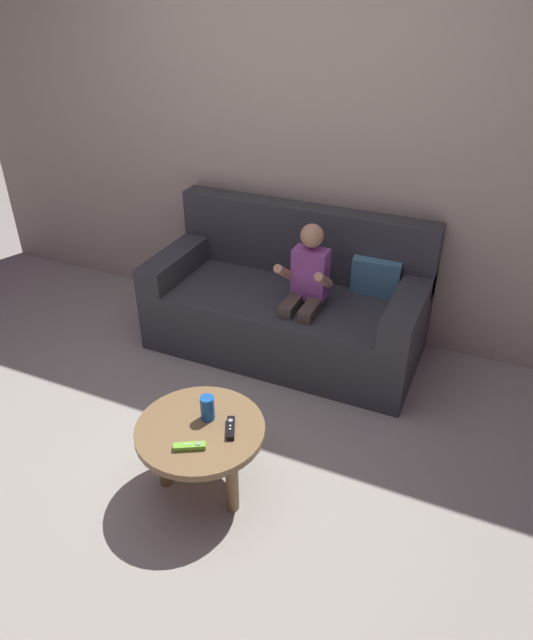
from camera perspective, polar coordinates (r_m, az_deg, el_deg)
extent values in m
plane|color=#9E998E|center=(3.08, -10.16, -14.07)|extent=(10.28, 10.28, 0.00)
cube|color=#B2A38E|center=(3.77, 2.60, 17.39)|extent=(5.14, 0.05, 2.50)
cube|color=#38383D|center=(3.75, 1.84, -0.09)|extent=(1.73, 0.80, 0.42)
cube|color=#38383D|center=(3.80, 3.82, 7.94)|extent=(1.73, 0.16, 0.47)
cube|color=#38383D|center=(3.93, -8.68, 5.98)|extent=(0.18, 0.80, 0.17)
cube|color=#38383D|center=(3.42, 14.03, 1.28)|extent=(0.18, 0.80, 0.17)
cube|color=teal|center=(3.66, 10.92, 4.36)|extent=(0.31, 0.16, 0.25)
cylinder|color=#4C4238|center=(3.48, 1.67, -2.88)|extent=(0.07, 0.07, 0.42)
cylinder|color=#4C4238|center=(3.44, 3.58, -3.36)|extent=(0.07, 0.07, 0.42)
cube|color=#4C4238|center=(3.45, 2.57, 1.54)|extent=(0.08, 0.26, 0.08)
cube|color=#4C4238|center=(3.41, 4.50, 1.11)|extent=(0.08, 0.26, 0.08)
cube|color=#994C9E|center=(3.46, 4.40, 4.62)|extent=(0.21, 0.12, 0.32)
cylinder|color=tan|center=(3.39, 1.77, 4.79)|extent=(0.05, 0.23, 0.18)
cylinder|color=tan|center=(3.31, 5.74, 3.98)|extent=(0.05, 0.23, 0.18)
sphere|color=tan|center=(3.36, 4.57, 8.41)|extent=(0.14, 0.14, 0.14)
cylinder|color=brown|center=(2.69, -6.65, -10.86)|extent=(0.60, 0.60, 0.04)
cylinder|color=brown|center=(2.87, -10.29, -13.29)|extent=(0.06, 0.06, 0.35)
cylinder|color=brown|center=(2.72, -3.47, -15.74)|extent=(0.06, 0.06, 0.35)
cylinder|color=brown|center=(2.93, -4.58, -11.45)|extent=(0.06, 0.06, 0.35)
cube|color=#72C638|center=(2.57, -7.68, -12.41)|extent=(0.14, 0.10, 0.02)
cylinder|color=#99999E|center=(2.56, -6.83, -12.15)|extent=(0.02, 0.02, 0.00)
cylinder|color=silver|center=(2.56, -7.62, -12.19)|extent=(0.01, 0.01, 0.00)
cylinder|color=silver|center=(2.56, -8.10, -12.20)|extent=(0.01, 0.01, 0.00)
cube|color=black|center=(2.64, -3.63, -10.77)|extent=(0.09, 0.14, 0.02)
cylinder|color=#99999E|center=(2.66, -3.62, -9.99)|extent=(0.02, 0.02, 0.00)
cylinder|color=silver|center=(2.63, -3.64, -10.50)|extent=(0.01, 0.01, 0.00)
cylinder|color=silver|center=(2.61, -3.65, -10.81)|extent=(0.01, 0.01, 0.00)
cylinder|color=#1959B2|center=(2.68, -5.92, -8.73)|extent=(0.07, 0.07, 0.12)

